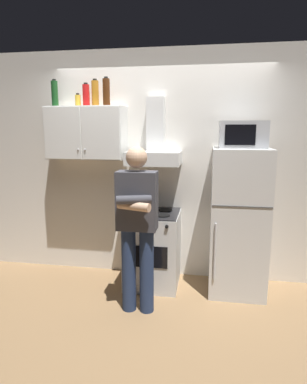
{
  "coord_description": "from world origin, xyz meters",
  "views": [
    {
      "loc": [
        0.56,
        -3.34,
        1.81
      ],
      "look_at": [
        0.0,
        0.0,
        1.15
      ],
      "focal_mm": 30.95,
      "sensor_mm": 36.0,
      "label": 1
    }
  ],
  "objects_px": {
    "upper_cabinet": "(87,133)",
    "bottle_liquor_amber": "(95,93)",
    "person_standing": "(137,224)",
    "bottle_wine_green": "(55,94)",
    "bottle_soda_red": "(86,95)",
    "refrigerator": "(238,222)",
    "bottle_rum_dark": "(106,92)",
    "range_hood": "(155,147)",
    "stove_oven": "(153,248)",
    "microwave": "(243,134)",
    "bottle_spice_jar": "(78,100)"
  },
  "relations": [
    {
      "from": "upper_cabinet",
      "to": "bottle_wine_green",
      "type": "bearing_deg",
      "value": -177.81
    },
    {
      "from": "upper_cabinet",
      "to": "bottle_rum_dark",
      "type": "relative_size",
      "value": 2.87
    },
    {
      "from": "refrigerator",
      "to": "bottle_rum_dark",
      "type": "distance_m",
      "value": 2.05
    },
    {
      "from": "refrigerator",
      "to": "bottle_wine_green",
      "type": "distance_m",
      "value": 2.53
    },
    {
      "from": "upper_cabinet",
      "to": "person_standing",
      "type": "height_order",
      "value": "upper_cabinet"
    },
    {
      "from": "stove_oven",
      "to": "range_hood",
      "type": "height_order",
      "value": "range_hood"
    },
    {
      "from": "range_hood",
      "to": "bottle_wine_green",
      "type": "xyz_separation_m",
      "value": [
        -1.16,
        -0.02,
        0.6
      ]
    },
    {
      "from": "upper_cabinet",
      "to": "range_hood",
      "type": "bearing_deg",
      "value": 0.09
    },
    {
      "from": "range_hood",
      "to": "bottle_wine_green",
      "type": "distance_m",
      "value": 1.31
    },
    {
      "from": "range_hood",
      "to": "person_standing",
      "type": "relative_size",
      "value": 0.46
    },
    {
      "from": "upper_cabinet",
      "to": "range_hood",
      "type": "xyz_separation_m",
      "value": [
        0.8,
        0.0,
        -0.15
      ]
    },
    {
      "from": "upper_cabinet",
      "to": "refrigerator",
      "type": "distance_m",
      "value": 2.0
    },
    {
      "from": "bottle_rum_dark",
      "to": "bottle_spice_jar",
      "type": "distance_m",
      "value": 0.37
    },
    {
      "from": "microwave",
      "to": "bottle_soda_red",
      "type": "bearing_deg",
      "value": 175.15
    },
    {
      "from": "bottle_soda_red",
      "to": "bottle_wine_green",
      "type": "height_order",
      "value": "bottle_wine_green"
    },
    {
      "from": "microwave",
      "to": "bottle_soda_red",
      "type": "height_order",
      "value": "bottle_soda_red"
    },
    {
      "from": "upper_cabinet",
      "to": "bottle_rum_dark",
      "type": "distance_m",
      "value": 0.52
    },
    {
      "from": "stove_oven",
      "to": "bottle_wine_green",
      "type": "xyz_separation_m",
      "value": [
        -1.16,
        0.11,
        1.76
      ]
    },
    {
      "from": "bottle_spice_jar",
      "to": "stove_oven",
      "type": "bearing_deg",
      "value": -9.03
    },
    {
      "from": "bottle_rum_dark",
      "to": "bottle_wine_green",
      "type": "relative_size",
      "value": 1.03
    },
    {
      "from": "person_standing",
      "to": "bottle_rum_dark",
      "type": "distance_m",
      "value": 1.56
    },
    {
      "from": "bottle_liquor_amber",
      "to": "microwave",
      "type": "bearing_deg",
      "value": -4.44
    },
    {
      "from": "person_standing",
      "to": "bottle_wine_green",
      "type": "bearing_deg",
      "value": 147.16
    },
    {
      "from": "upper_cabinet",
      "to": "bottle_liquor_amber",
      "type": "height_order",
      "value": "bottle_liquor_amber"
    },
    {
      "from": "bottle_rum_dark",
      "to": "bottle_liquor_amber",
      "type": "relative_size",
      "value": 1.04
    },
    {
      "from": "stove_oven",
      "to": "refrigerator",
      "type": "bearing_deg",
      "value": 0.04
    },
    {
      "from": "range_hood",
      "to": "bottle_liquor_amber",
      "type": "height_order",
      "value": "bottle_liquor_amber"
    },
    {
      "from": "upper_cabinet",
      "to": "bottle_soda_red",
      "type": "height_order",
      "value": "bottle_soda_red"
    },
    {
      "from": "stove_oven",
      "to": "bottle_rum_dark",
      "type": "xyz_separation_m",
      "value": [
        -0.54,
        0.1,
        1.77
      ]
    },
    {
      "from": "range_hood",
      "to": "upper_cabinet",
      "type": "bearing_deg",
      "value": -179.91
    },
    {
      "from": "bottle_soda_red",
      "to": "bottle_spice_jar",
      "type": "distance_m",
      "value": 0.11
    },
    {
      "from": "refrigerator",
      "to": "bottle_soda_red",
      "type": "height_order",
      "value": "bottle_soda_red"
    },
    {
      "from": "refrigerator",
      "to": "bottle_liquor_amber",
      "type": "xyz_separation_m",
      "value": [
        -1.64,
        0.15,
        1.39
      ]
    },
    {
      "from": "range_hood",
      "to": "bottle_rum_dark",
      "type": "distance_m",
      "value": 0.81
    },
    {
      "from": "bottle_liquor_amber",
      "to": "bottle_soda_red",
      "type": "relative_size",
      "value": 1.14
    },
    {
      "from": "bottle_wine_green",
      "to": "microwave",
      "type": "bearing_deg",
      "value": -2.51
    },
    {
      "from": "refrigerator",
      "to": "microwave",
      "type": "height_order",
      "value": "microwave"
    },
    {
      "from": "range_hood",
      "to": "bottle_rum_dark",
      "type": "xyz_separation_m",
      "value": [
        -0.54,
        -0.03,
        0.6
      ]
    },
    {
      "from": "bottle_rum_dark",
      "to": "bottle_liquor_amber",
      "type": "height_order",
      "value": "bottle_rum_dark"
    },
    {
      "from": "upper_cabinet",
      "to": "person_standing",
      "type": "distance_m",
      "value": 1.35
    },
    {
      "from": "upper_cabinet",
      "to": "person_standing",
      "type": "xyz_separation_m",
      "value": [
        0.75,
        -0.73,
        -0.85
      ]
    },
    {
      "from": "range_hood",
      "to": "microwave",
      "type": "bearing_deg",
      "value": -6.46
    },
    {
      "from": "stove_oven",
      "to": "bottle_spice_jar",
      "type": "bearing_deg",
      "value": 170.97
    },
    {
      "from": "bottle_soda_red",
      "to": "bottle_wine_green",
      "type": "xyz_separation_m",
      "value": [
        -0.36,
        -0.06,
        0.02
      ]
    },
    {
      "from": "range_hood",
      "to": "bottle_soda_red",
      "type": "distance_m",
      "value": 0.99
    },
    {
      "from": "stove_oven",
      "to": "bottle_liquor_amber",
      "type": "xyz_separation_m",
      "value": [
        -0.69,
        0.15,
        1.76
      ]
    },
    {
      "from": "person_standing",
      "to": "bottle_soda_red",
      "type": "bearing_deg",
      "value": 134.3
    },
    {
      "from": "range_hood",
      "to": "bottle_wine_green",
      "type": "relative_size",
      "value": 2.46
    },
    {
      "from": "bottle_rum_dark",
      "to": "bottle_liquor_amber",
      "type": "bearing_deg",
      "value": 161.8
    },
    {
      "from": "refrigerator",
      "to": "bottle_rum_dark",
      "type": "relative_size",
      "value": 5.11
    }
  ]
}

